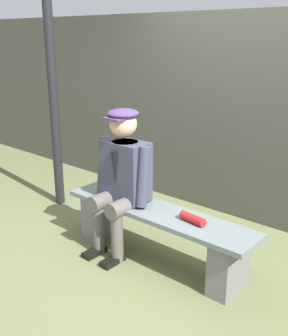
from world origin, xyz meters
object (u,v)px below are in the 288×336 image
at_px(lamp_post, 48,18).
at_px(seated_man, 121,174).
at_px(rolled_magazine, 193,219).
at_px(bench, 157,229).

bearing_deg(lamp_post, seated_man, 166.67).
relative_size(rolled_magazine, lamp_post, 0.07).
relative_size(seated_man, rolled_magazine, 5.75).
distance_m(bench, lamp_post, 2.49).
distance_m(bench, rolled_magazine, 0.43).
distance_m(seated_man, lamp_post, 1.93).
bearing_deg(seated_man, bench, -171.59).
xyz_separation_m(bench, seated_man, (0.37, 0.05, 0.44)).
height_order(seated_man, lamp_post, lamp_post).
bearing_deg(seated_man, rolled_magazine, -176.24).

